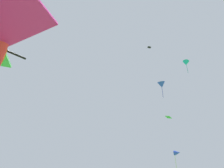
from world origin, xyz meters
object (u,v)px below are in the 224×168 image
distant_kite_teal_far_center (186,63)px  distant_kite_blue_low_right (162,85)px  distant_kite_green_mid_right (169,117)px  distant_kite_black_high_left (149,47)px  marker_flag (177,156)px

distant_kite_teal_far_center → distant_kite_blue_low_right: bearing=-134.3°
distant_kite_teal_far_center → distant_kite_green_mid_right: bearing=-93.1°
distant_kite_green_mid_right → distant_kite_black_high_left: distant_kite_black_high_left is taller
distant_kite_blue_low_right → distant_kite_teal_far_center: distant_kite_teal_far_center is taller
distant_kite_blue_low_right → distant_kite_black_high_left: size_ratio=4.82×
distant_kite_green_mid_right → distant_kite_teal_far_center: size_ratio=0.34×
distant_kite_blue_low_right → distant_kite_teal_far_center: 6.54m
distant_kite_green_mid_right → distant_kite_teal_far_center: distant_kite_teal_far_center is taller
distant_kite_green_mid_right → distant_kite_black_high_left: (-3.53, 4.93, 13.93)m
distant_kite_blue_low_right → marker_flag: bearing=-67.2°
distant_kite_green_mid_right → distant_kite_blue_low_right: distant_kite_blue_low_right is taller
distant_kite_teal_far_center → marker_flag: distant_kite_teal_far_center is taller
distant_kite_green_mid_right → distant_kite_black_high_left: bearing=125.6°
marker_flag → distant_kite_black_high_left: bearing=117.1°
distant_kite_green_mid_right → marker_flag: distant_kite_green_mid_right is taller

